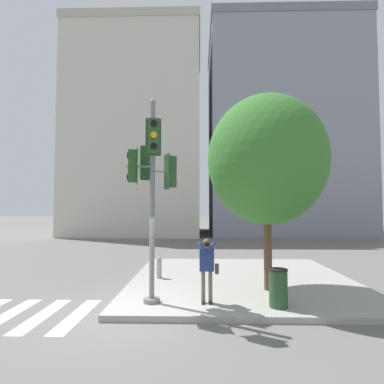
{
  "coord_description": "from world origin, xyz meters",
  "views": [
    {
      "loc": [
        1.96,
        -7.82,
        2.8
      ],
      "look_at": [
        1.75,
        0.41,
        3.21
      ],
      "focal_mm": 28.0,
      "sensor_mm": 36.0,
      "label": 1
    }
  ],
  "objects_px": {
    "person_photographer": "(207,264)",
    "fire_hydrant": "(159,267)",
    "street_tree": "(267,160)",
    "traffic_signal_pole": "(151,177)",
    "trash_bin": "(278,288)"
  },
  "relations": [
    {
      "from": "person_photographer",
      "to": "street_tree",
      "type": "xyz_separation_m",
      "value": [
        1.97,
        1.35,
        3.11
      ]
    },
    {
      "from": "street_tree",
      "to": "fire_hydrant",
      "type": "xyz_separation_m",
      "value": [
        -3.68,
        1.48,
        -3.77
      ]
    },
    {
      "from": "traffic_signal_pole",
      "to": "person_photographer",
      "type": "height_order",
      "value": "traffic_signal_pole"
    },
    {
      "from": "traffic_signal_pole",
      "to": "street_tree",
      "type": "height_order",
      "value": "street_tree"
    },
    {
      "from": "person_photographer",
      "to": "fire_hydrant",
      "type": "xyz_separation_m",
      "value": [
        -1.71,
        2.83,
        -0.66
      ]
    },
    {
      "from": "street_tree",
      "to": "trash_bin",
      "type": "xyz_separation_m",
      "value": [
        -0.11,
        -1.65,
        -3.66
      ]
    },
    {
      "from": "person_photographer",
      "to": "trash_bin",
      "type": "height_order",
      "value": "person_photographer"
    },
    {
      "from": "trash_bin",
      "to": "street_tree",
      "type": "bearing_deg",
      "value": 86.23
    },
    {
      "from": "person_photographer",
      "to": "fire_hydrant",
      "type": "relative_size",
      "value": 2.22
    },
    {
      "from": "person_photographer",
      "to": "street_tree",
      "type": "bearing_deg",
      "value": 34.4
    },
    {
      "from": "traffic_signal_pole",
      "to": "fire_hydrant",
      "type": "xyz_separation_m",
      "value": [
        -0.14,
        2.81,
        -3.1
      ]
    },
    {
      "from": "street_tree",
      "to": "fire_hydrant",
      "type": "bearing_deg",
      "value": 158.08
    },
    {
      "from": "street_tree",
      "to": "traffic_signal_pole",
      "type": "bearing_deg",
      "value": -159.49
    },
    {
      "from": "traffic_signal_pole",
      "to": "fire_hydrant",
      "type": "distance_m",
      "value": 4.18
    },
    {
      "from": "traffic_signal_pole",
      "to": "trash_bin",
      "type": "bearing_deg",
      "value": -5.31
    }
  ]
}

